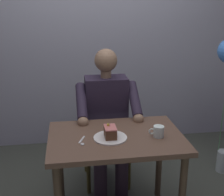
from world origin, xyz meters
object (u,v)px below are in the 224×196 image
object	(u,v)px
dining_table	(116,149)
seated_person	(107,120)
dessert_spoon	(82,142)
coffee_cup	(158,131)
chair	(105,130)
cake_slice	(110,132)

from	to	relation	value
dining_table	seated_person	size ratio (longest dim) A/B	0.76
dining_table	dessert_spoon	distance (m)	0.28
coffee_cup	dining_table	bearing A→B (deg)	-11.29
dining_table	chair	bearing A→B (deg)	-90.00
dining_table	coffee_cup	xyz separation A→B (m)	(-0.29, 0.06, 0.15)
seated_person	coffee_cup	world-z (taller)	seated_person
dessert_spoon	seated_person	bearing A→B (deg)	-114.25
chair	cake_slice	xyz separation A→B (m)	(0.05, 0.68, 0.29)
seated_person	dessert_spoon	distance (m)	0.60
coffee_cup	chair	bearing A→B (deg)	-67.35
cake_slice	coffee_cup	bearing A→B (deg)	176.37
cake_slice	dessert_spoon	distance (m)	0.21
cake_slice	dessert_spoon	xyz separation A→B (m)	(0.20, 0.04, -0.05)
dining_table	cake_slice	size ratio (longest dim) A/B	7.90
seated_person	cake_slice	world-z (taller)	seated_person
chair	dessert_spoon	distance (m)	0.79
chair	dining_table	bearing A→B (deg)	90.00
dining_table	chair	size ratio (longest dim) A/B	1.07
cake_slice	dessert_spoon	bearing A→B (deg)	10.09
dessert_spoon	coffee_cup	bearing A→B (deg)	-178.54
coffee_cup	dessert_spoon	bearing A→B (deg)	1.46
dessert_spoon	cake_slice	bearing A→B (deg)	-169.91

